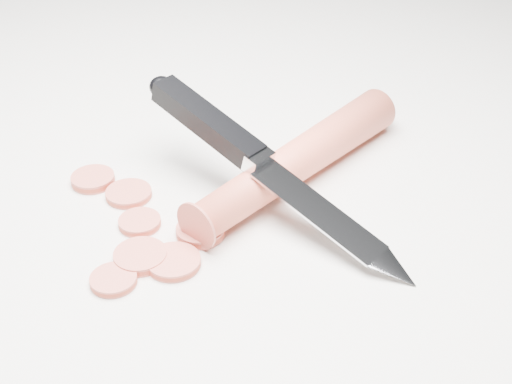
# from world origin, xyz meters

# --- Properties ---
(ground) EXTENTS (2.40, 2.40, 0.00)m
(ground) POSITION_xyz_m (0.00, 0.00, 0.00)
(ground) COLOR silver
(ground) RESTS_ON ground
(carrot) EXTENTS (0.13, 0.21, 0.03)m
(carrot) POSITION_xyz_m (0.07, 0.05, 0.02)
(carrot) COLOR #DE513B
(carrot) RESTS_ON ground
(carrot_slice_0) EXTENTS (0.03, 0.03, 0.01)m
(carrot_slice_0) POSITION_xyz_m (-0.02, -0.10, 0.00)
(carrot_slice_0) COLOR #C75343
(carrot_slice_0) RESTS_ON ground
(carrot_slice_1) EXTENTS (0.03, 0.03, 0.01)m
(carrot_slice_1) POSITION_xyz_m (-0.02, -0.04, 0.00)
(carrot_slice_1) COLOR #C75343
(carrot_slice_1) RESTS_ON ground
(carrot_slice_2) EXTENTS (0.03, 0.03, 0.01)m
(carrot_slice_2) POSITION_xyz_m (-0.05, -0.01, 0.00)
(carrot_slice_2) COLOR #C75343
(carrot_slice_2) RESTS_ON ground
(carrot_slice_3) EXTENTS (0.04, 0.04, 0.01)m
(carrot_slice_3) POSITION_xyz_m (0.01, -0.07, 0.00)
(carrot_slice_3) COLOR #C75343
(carrot_slice_3) RESTS_ON ground
(carrot_slice_4) EXTENTS (0.03, 0.03, 0.01)m
(carrot_slice_4) POSITION_xyz_m (0.02, -0.04, 0.00)
(carrot_slice_4) COLOR #C75343
(carrot_slice_4) RESTS_ON ground
(carrot_slice_5) EXTENTS (0.03, 0.03, 0.01)m
(carrot_slice_5) POSITION_xyz_m (-0.08, 0.00, 0.00)
(carrot_slice_5) COLOR #C75343
(carrot_slice_5) RESTS_ON ground
(carrot_slice_6) EXTENTS (0.04, 0.04, 0.01)m
(carrot_slice_6) POSITION_xyz_m (-0.01, -0.07, 0.00)
(carrot_slice_6) COLOR #C75343
(carrot_slice_6) RESTS_ON ground
(kitchen_knife) EXTENTS (0.24, 0.13, 0.07)m
(kitchen_knife) POSITION_xyz_m (0.06, 0.00, 0.04)
(kitchen_knife) COLOR silver
(kitchen_knife) RESTS_ON ground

